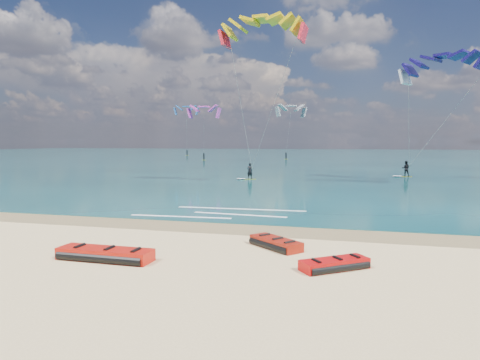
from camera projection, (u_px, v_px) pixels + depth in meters
name	position (u px, v px, depth m)	size (l,w,h in m)	color
ground	(291.00, 171.00, 54.80)	(320.00, 320.00, 0.00)	tan
wet_sand_strip	(177.00, 226.00, 19.14)	(320.00, 2.40, 0.01)	olive
sea	(323.00, 155.00, 116.47)	(320.00, 200.00, 0.04)	#0A363A
packed_kite_left	(105.00, 260.00, 13.60)	(3.34, 1.22, 0.44)	red
packed_kite_mid	(276.00, 248.00, 15.14)	(2.31, 1.10, 0.40)	#9C190A
packed_kite_right	(334.00, 269.00, 12.60)	(2.27, 1.00, 0.36)	#C30808
kitesurfer_main	(256.00, 96.00, 38.51)	(8.71, 7.21, 15.34)	#A8C617
kitesurfer_far	(425.00, 111.00, 41.73)	(9.07, 8.76, 13.11)	gold
shoreline_foam	(223.00, 213.00, 22.40)	(8.52, 3.61, 0.01)	white
distant_kites	(221.00, 133.00, 95.07)	(36.28, 29.90, 12.97)	#C93BAB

